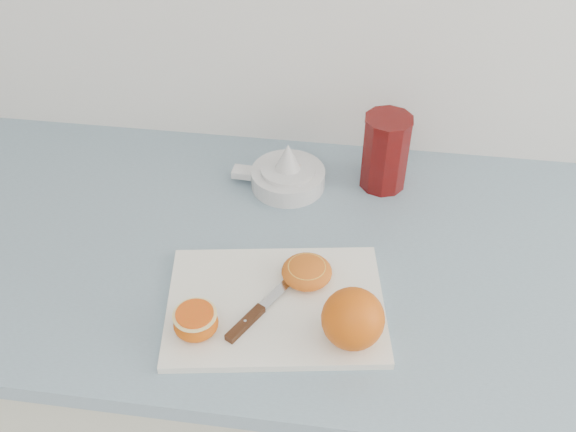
{
  "coord_description": "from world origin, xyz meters",
  "views": [
    {
      "loc": [
        0.12,
        0.95,
        1.61
      ],
      "look_at": [
        0.01,
        1.69,
        0.96
      ],
      "focal_mm": 40.0,
      "sensor_mm": 36.0,
      "label": 1
    }
  ],
  "objects_px": {
    "citrus_juicer": "(287,174)",
    "red_tumbler": "(385,155)",
    "half_orange": "(196,322)",
    "cutting_board": "(276,305)",
    "counter": "(327,404)"
  },
  "relations": [
    {
      "from": "citrus_juicer",
      "to": "red_tumbler",
      "type": "relative_size",
      "value": 1.21
    },
    {
      "from": "half_orange",
      "to": "citrus_juicer",
      "type": "distance_m",
      "value": 0.37
    },
    {
      "from": "cutting_board",
      "to": "red_tumbler",
      "type": "height_order",
      "value": "red_tumbler"
    },
    {
      "from": "citrus_juicer",
      "to": "half_orange",
      "type": "bearing_deg",
      "value": -102.11
    },
    {
      "from": "cutting_board",
      "to": "red_tumbler",
      "type": "relative_size",
      "value": 2.27
    },
    {
      "from": "counter",
      "to": "citrus_juicer",
      "type": "relative_size",
      "value": 15.32
    },
    {
      "from": "cutting_board",
      "to": "citrus_juicer",
      "type": "height_order",
      "value": "citrus_juicer"
    },
    {
      "from": "cutting_board",
      "to": "half_orange",
      "type": "height_order",
      "value": "half_orange"
    },
    {
      "from": "red_tumbler",
      "to": "half_orange",
      "type": "bearing_deg",
      "value": -122.45
    },
    {
      "from": "counter",
      "to": "cutting_board",
      "type": "relative_size",
      "value": 8.21
    },
    {
      "from": "red_tumbler",
      "to": "citrus_juicer",
      "type": "bearing_deg",
      "value": -170.22
    },
    {
      "from": "half_orange",
      "to": "citrus_juicer",
      "type": "relative_size",
      "value": 0.37
    },
    {
      "from": "counter",
      "to": "cutting_board",
      "type": "height_order",
      "value": "cutting_board"
    },
    {
      "from": "citrus_juicer",
      "to": "counter",
      "type": "bearing_deg",
      "value": -55.89
    },
    {
      "from": "half_orange",
      "to": "cutting_board",
      "type": "bearing_deg",
      "value": 34.05
    }
  ]
}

